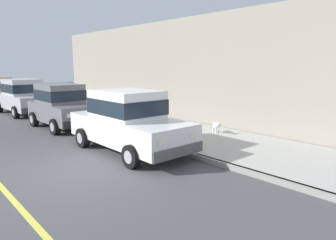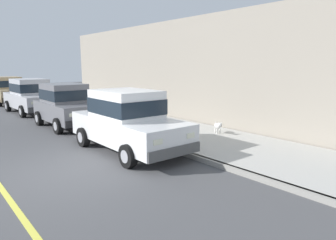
% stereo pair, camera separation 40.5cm
% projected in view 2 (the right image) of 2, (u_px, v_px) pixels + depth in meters
% --- Properties ---
extents(ground_plane, '(80.00, 80.00, 0.00)m').
position_uv_depth(ground_plane, '(70.00, 171.00, 7.79)').
color(ground_plane, '#4C4C4F').
extents(curb, '(0.16, 64.00, 0.14)m').
position_uv_depth(curb, '(166.00, 147.00, 9.79)').
color(curb, gray).
rests_on(curb, ground).
extents(sidewalk, '(3.60, 64.00, 0.14)m').
position_uv_depth(sidewalk, '(205.00, 139.00, 10.92)').
color(sidewalk, '#B7B5AD').
rests_on(sidewalk, ground).
extents(lane_centre_line, '(0.12, 57.60, 0.01)m').
position_uv_depth(lane_centre_line, '(0.00, 187.00, 6.79)').
color(lane_centre_line, '#E0D64C').
rests_on(lane_centre_line, ground).
extents(car_white_sedan, '(2.04, 4.60, 1.92)m').
position_uv_depth(car_white_sedan, '(127.00, 120.00, 9.56)').
color(car_white_sedan, white).
rests_on(car_white_sedan, ground).
extents(car_grey_hatchback, '(1.99, 3.82, 1.88)m').
position_uv_depth(car_grey_hatchback, '(66.00, 105.00, 13.35)').
color(car_grey_hatchback, slate).
rests_on(car_grey_hatchback, ground).
extents(car_silver_sedan, '(2.14, 4.65, 1.92)m').
position_uv_depth(car_silver_sedan, '(31.00, 95.00, 17.24)').
color(car_silver_sedan, '#BCBCC1').
rests_on(car_silver_sedan, ground).
extents(car_tan_hatchback, '(1.99, 3.82, 1.88)m').
position_uv_depth(car_tan_hatchback, '(8.00, 90.00, 21.26)').
color(car_tan_hatchback, tan).
rests_on(car_tan_hatchback, ground).
extents(dog_white, '(0.45, 0.68, 0.49)m').
position_uv_depth(dog_white, '(218.00, 126.00, 11.44)').
color(dog_white, white).
rests_on(dog_white, sidewalk).
extents(building_facade, '(0.50, 20.00, 4.79)m').
position_uv_depth(building_facade, '(170.00, 71.00, 15.18)').
color(building_facade, '#9E9384').
rests_on(building_facade, ground).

